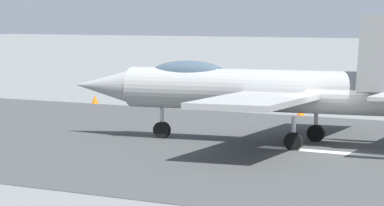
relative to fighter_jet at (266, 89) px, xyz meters
name	(u,v)px	position (x,y,z in m)	size (l,w,h in m)	color
ground_plane	(328,152)	(-3.47, 1.08, -2.38)	(400.00, 400.00, 0.00)	slate
runway_strip	(329,152)	(-3.49, 1.08, -2.37)	(240.00, 26.00, 0.02)	#3E4141
fighter_jet	(266,89)	(0.00, 0.00, 0.00)	(17.69, 15.05, 5.58)	#989A9A
marker_cone_mid	(301,111)	(4.44, -12.23, -2.11)	(0.44, 0.44, 0.55)	orange
marker_cone_far	(95,99)	(18.94, -12.23, -2.11)	(0.44, 0.44, 0.55)	orange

